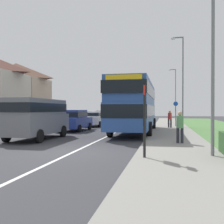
# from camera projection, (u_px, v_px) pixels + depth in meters

# --- Properties ---
(ground_plane) EXTENTS (120.00, 120.00, 0.00)m
(ground_plane) POSITION_uv_depth(u_px,v_px,m) (73.00, 152.00, 10.71)
(ground_plane) COLOR #38383D
(lane_marking_centre) EXTENTS (0.14, 60.00, 0.01)m
(lane_marking_centre) POSITION_uv_depth(u_px,v_px,m) (112.00, 134.00, 18.55)
(lane_marking_centre) COLOR silver
(lane_marking_centre) RESTS_ON ground_plane
(pavement_near_side) EXTENTS (3.20, 68.00, 0.12)m
(pavement_near_side) POSITION_uv_depth(u_px,v_px,m) (174.00, 138.00, 15.75)
(pavement_near_side) COLOR gray
(pavement_near_side) RESTS_ON ground_plane
(double_decker_bus) EXTENTS (2.80, 10.87, 3.70)m
(double_decker_bus) POSITION_uv_depth(u_px,v_px,m) (135.00, 104.00, 19.38)
(double_decker_bus) COLOR #284C93
(double_decker_bus) RESTS_ON ground_plane
(parked_van_grey) EXTENTS (2.11, 5.19, 2.35)m
(parked_van_grey) POSITION_uv_depth(u_px,v_px,m) (37.00, 116.00, 15.36)
(parked_van_grey) COLOR slate
(parked_van_grey) RESTS_ON ground_plane
(parked_car_blue) EXTENTS (1.91, 4.50, 1.71)m
(parked_car_blue) POSITION_uv_depth(u_px,v_px,m) (74.00, 119.00, 21.35)
(parked_car_blue) COLOR navy
(parked_car_blue) RESTS_ON ground_plane
(parked_car_white) EXTENTS (2.00, 4.27, 1.57)m
(parked_car_white) POSITION_uv_depth(u_px,v_px,m) (94.00, 118.00, 26.96)
(parked_car_white) COLOR silver
(parked_car_white) RESTS_ON ground_plane
(parked_car_silver) EXTENTS (2.00, 4.60, 1.63)m
(parked_car_silver) POSITION_uv_depth(u_px,v_px,m) (105.00, 116.00, 32.03)
(parked_car_silver) COLOR #B7B7BC
(parked_car_silver) RESTS_ON ground_plane
(pedestrian_at_stop) EXTENTS (0.34, 0.34, 1.67)m
(pedestrian_at_stop) POSITION_uv_depth(u_px,v_px,m) (180.00, 125.00, 12.68)
(pedestrian_at_stop) COLOR #23232D
(pedestrian_at_stop) RESTS_ON ground_plane
(pedestrian_walking_away) EXTENTS (0.34, 0.34, 1.67)m
(pedestrian_walking_away) POSITION_uv_depth(u_px,v_px,m) (170.00, 118.00, 23.50)
(pedestrian_walking_away) COLOR #23232D
(pedestrian_walking_away) RESTS_ON ground_plane
(bus_stop_sign) EXTENTS (0.09, 0.52, 2.60)m
(bus_stop_sign) POSITION_uv_depth(u_px,v_px,m) (145.00, 116.00, 8.90)
(bus_stop_sign) COLOR black
(bus_stop_sign) RESTS_ON ground_plane
(cycle_route_sign) EXTENTS (0.44, 0.08, 2.52)m
(cycle_route_sign) POSITION_uv_depth(u_px,v_px,m) (176.00, 113.00, 25.34)
(cycle_route_sign) COLOR slate
(cycle_route_sign) RESTS_ON ground_plane
(street_lamp_near) EXTENTS (1.14, 0.20, 7.17)m
(street_lamp_near) POSITION_uv_depth(u_px,v_px,m) (210.00, 42.00, 9.20)
(street_lamp_near) COLOR slate
(street_lamp_near) RESTS_ON ground_plane
(street_lamp_mid) EXTENTS (1.14, 0.20, 8.42)m
(street_lamp_mid) POSITION_uv_depth(u_px,v_px,m) (182.00, 77.00, 24.04)
(street_lamp_mid) COLOR slate
(street_lamp_mid) RESTS_ON ground_plane
(street_lamp_far) EXTENTS (1.14, 0.20, 8.36)m
(street_lamp_far) POSITION_uv_depth(u_px,v_px,m) (175.00, 91.00, 42.96)
(street_lamp_far) COLOR slate
(street_lamp_far) RESTS_ON ground_plane
(house_terrace_far_side) EXTENTS (7.41, 11.21, 7.71)m
(house_terrace_far_side) POSITION_uv_depth(u_px,v_px,m) (3.00, 92.00, 30.93)
(house_terrace_far_side) COLOR beige
(house_terrace_far_side) RESTS_ON ground_plane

